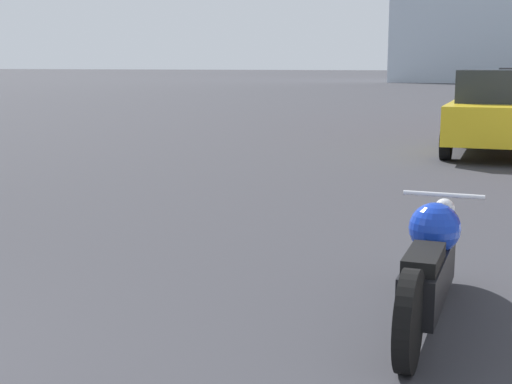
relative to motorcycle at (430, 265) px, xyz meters
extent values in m
cylinder|color=black|center=(-0.02, 0.79, -0.09)|extent=(0.12, 0.62, 0.62)
cylinder|color=black|center=(0.03, -0.90, -0.09)|extent=(0.12, 0.62, 0.62)
cube|color=black|center=(0.00, -0.06, -0.07)|extent=(0.28, 1.29, 0.32)
sphere|color=#1433AD|center=(-0.01, 0.20, 0.22)|extent=(0.37, 0.37, 0.37)
cube|color=black|center=(0.01, -0.33, 0.14)|extent=(0.23, 0.59, 0.10)
sphere|color=silver|center=(-0.02, 0.81, 0.25)|extent=(0.16, 0.16, 0.16)
cylinder|color=silver|center=(-0.02, 0.69, 0.38)|extent=(0.62, 0.05, 0.04)
cube|color=gold|center=(-0.29, 10.16, 0.29)|extent=(1.94, 4.29, 0.72)
cube|color=#23282D|center=(-0.29, 10.16, 0.96)|extent=(1.58, 2.09, 0.63)
cylinder|color=black|center=(-1.18, 11.43, -0.07)|extent=(0.23, 0.67, 0.66)
cylinder|color=black|center=(-1.08, 8.81, -0.07)|extent=(0.23, 0.67, 0.66)
cylinder|color=black|center=(-1.26, 24.16, -0.09)|extent=(0.22, 0.64, 0.64)
cylinder|color=black|center=(-1.17, 21.40, -0.09)|extent=(0.22, 0.64, 0.64)
cylinder|color=black|center=(-1.27, 32.75, -0.07)|extent=(0.25, 0.68, 0.67)
camera|label=1|loc=(0.71, -4.91, 1.39)|focal=50.00mm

